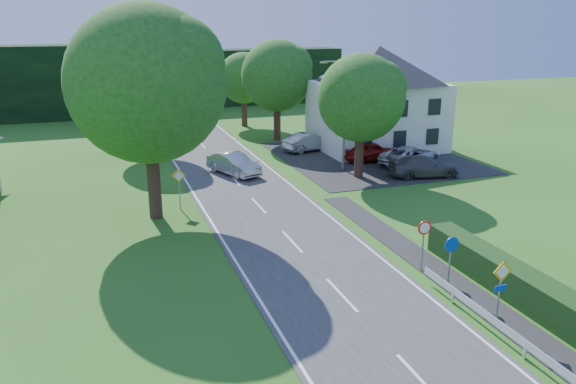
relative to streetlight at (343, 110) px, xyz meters
name	(u,v)px	position (x,y,z in m)	size (l,w,h in m)	color
road	(280,228)	(-8.06, -10.00, -4.44)	(7.00, 80.00, 0.04)	#373739
parking_pad	(370,157)	(3.94, 3.00, -4.44)	(14.00, 16.00, 0.04)	black
line_edge_left	(220,235)	(-11.31, -10.00, -4.42)	(0.12, 80.00, 0.01)	white
line_edge_right	(336,221)	(-4.81, -10.00, -4.42)	(0.12, 80.00, 0.01)	white
line_centre	(280,228)	(-8.06, -10.00, -4.42)	(0.12, 80.00, 0.01)	white
tree_main	(149,115)	(-14.06, -6.00, 1.36)	(9.40, 9.40, 11.64)	#1A4B16
tree_left_far	(143,102)	(-13.06, 10.00, -0.17)	(7.00, 7.00, 8.58)	#1A4B16
tree_right_far	(277,91)	(-1.06, 12.00, 0.08)	(7.40, 7.40, 9.09)	#1A4B16
tree_left_back	(137,89)	(-12.56, 22.00, -0.43)	(6.60, 6.60, 8.07)	#1A4B16
tree_right_back	(244,90)	(-2.06, 20.00, -0.68)	(6.20, 6.20, 7.56)	#1A4B16
tree_right_mid	(361,117)	(0.44, -2.00, -0.17)	(7.00, 7.00, 8.58)	#1A4B16
treeline_right	(228,77)	(-0.06, 36.00, -0.96)	(30.00, 5.00, 7.00)	black
house_white	(378,97)	(5.94, 6.00, -0.06)	(10.60, 8.40, 8.60)	white
streetlight	(343,110)	(0.00, 0.00, 0.00)	(2.03, 0.18, 8.00)	gray
sign_priority_right	(501,282)	(-3.76, -22.02, -2.67)	(0.78, 0.09, 2.59)	gray
sign_roundabout	(451,253)	(-3.76, -19.02, -2.79)	(0.64, 0.08, 2.37)	gray
sign_speed_limit	(424,234)	(-3.76, -17.03, -2.70)	(0.64, 0.11, 2.37)	gray
sign_priority_left	(179,181)	(-12.56, -5.02, -2.75)	(0.78, 0.09, 2.44)	gray
moving_car	(234,164)	(-7.76, 1.44, -3.66)	(1.62, 4.65, 1.53)	#B3B3B8
motorcycle	(253,166)	(-6.43, 1.17, -3.90)	(0.70, 2.00, 1.05)	black
parked_car_red	(372,151)	(3.41, 1.79, -3.65)	(1.82, 4.53, 1.54)	maroon
parked_car_silver_a	(309,142)	(0.07, 6.77, -3.66)	(1.61, 4.61, 1.52)	#9D9EA2
parked_car_grey	(424,166)	(4.77, -3.50, -3.69)	(2.04, 5.02, 1.46)	#46464A
parked_car_silver_b	(410,156)	(5.56, -0.30, -3.69)	(2.44, 5.29, 1.47)	silver
parasol	(372,141)	(4.73, 4.43, -3.42)	(2.20, 2.24, 2.02)	red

